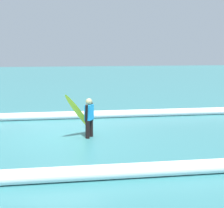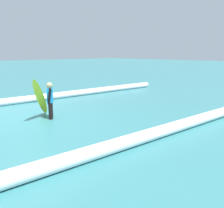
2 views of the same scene
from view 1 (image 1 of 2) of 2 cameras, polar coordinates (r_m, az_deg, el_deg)
ground_plane at (r=11.71m, az=-8.28°, el=-5.41°), size 124.05×124.05×0.00m
surfer at (r=11.32m, az=-3.87°, el=-2.00°), size 0.35×0.62×1.33m
surfboard at (r=11.46m, az=-5.41°, el=-1.74°), size 1.31×1.59×1.56m
wave_crest_foreground at (r=14.72m, az=-5.35°, el=-1.84°), size 17.77×1.31×0.32m
wave_crest_midground at (r=7.77m, az=0.81°, el=-11.27°), size 21.42×1.62×0.34m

